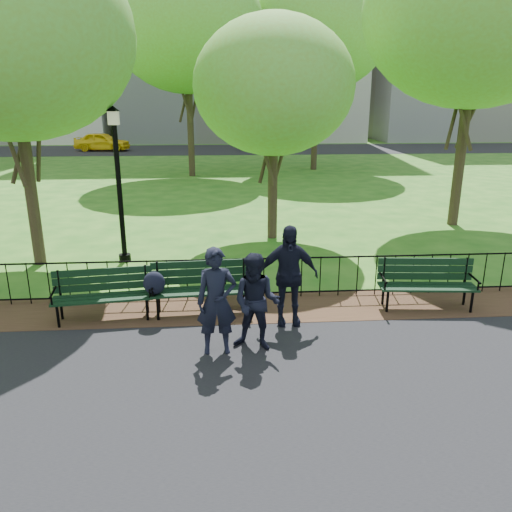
{
  "coord_description": "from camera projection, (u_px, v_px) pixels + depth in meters",
  "views": [
    {
      "loc": [
        -0.27,
        -7.8,
        4.03
      ],
      "look_at": [
        0.4,
        1.5,
        1.1
      ],
      "focal_mm": 35.0,
      "sensor_mm": 36.0,
      "label": 1
    }
  ],
  "objects": [
    {
      "name": "tree_far_c",
      "position": [
        187.0,
        25.0,
        25.29
      ],
      "size": [
        7.88,
        7.88,
        10.98
      ],
      "color": "#2D2116",
      "rests_on": "ground"
    },
    {
      "name": "tree_near_w",
      "position": [
        9.0,
        34.0,
        11.2
      ],
      "size": [
        5.62,
        5.62,
        7.84
      ],
      "color": "#2D2116",
      "rests_on": "ground"
    },
    {
      "name": "person_left",
      "position": [
        217.0,
        301.0,
        8.06
      ],
      "size": [
        0.67,
        0.46,
        1.8
      ],
      "primitive_type": "imported",
      "rotation": [
        0.0,
        0.0,
        0.05
      ],
      "color": "black",
      "rests_on": "asphalt_path"
    },
    {
      "name": "tree_near_e",
      "position": [
        274.0,
        86.0,
        13.96
      ],
      "size": [
        4.53,
        4.53,
        6.32
      ],
      "color": "#2D2116",
      "rests_on": "ground"
    },
    {
      "name": "iron_fence",
      "position": [
        235.0,
        277.0,
        10.4
      ],
      "size": [
        24.06,
        0.06,
        1.0
      ],
      "color": "black",
      "rests_on": "ground"
    },
    {
      "name": "park_bench_main",
      "position": [
        184.0,
        282.0,
        9.58
      ],
      "size": [
        2.09,
        0.73,
        1.11
      ],
      "rotation": [
        0.0,
        0.0,
        0.06
      ],
      "color": "black",
      "rests_on": "ground"
    },
    {
      "name": "asphalt_path",
      "position": [
        252.0,
        488.0,
        5.41
      ],
      "size": [
        60.0,
        9.2,
        0.01
      ],
      "primitive_type": "cube",
      "color": "black",
      "rests_on": "ground"
    },
    {
      "name": "lamppost",
      "position": [
        119.0,
        180.0,
        12.42
      ],
      "size": [
        0.35,
        0.35,
        3.89
      ],
      "color": "black",
      "rests_on": "ground"
    },
    {
      "name": "tree_far_e",
      "position": [
        318.0,
        29.0,
        27.72
      ],
      "size": [
        8.02,
        8.02,
        11.17
      ],
      "color": "#2D2116",
      "rests_on": "ground"
    },
    {
      "name": "park_bench_left_a",
      "position": [
        103.0,
        289.0,
        9.44
      ],
      "size": [
        1.9,
        0.8,
        1.05
      ],
      "rotation": [
        0.0,
        0.0,
        0.13
      ],
      "color": "black",
      "rests_on": "ground"
    },
    {
      "name": "sedan_dark",
      "position": [
        274.0,
        141.0,
        41.35
      ],
      "size": [
        5.2,
        2.52,
        1.46
      ],
      "primitive_type": "imported",
      "rotation": [
        0.0,
        0.0,
        1.67
      ],
      "color": "black",
      "rests_on": "far_street"
    },
    {
      "name": "ground",
      "position": [
        239.0,
        343.0,
        8.65
      ],
      "size": [
        120.0,
        120.0,
        0.0
      ],
      "primitive_type": "plane",
      "color": "#256019"
    },
    {
      "name": "apartment_east",
      "position": [
        466.0,
        20.0,
        52.5
      ],
      "size": [
        20.0,
        15.0,
        24.0
      ],
      "primitive_type": "cube",
      "color": "white",
      "rests_on": "ground"
    },
    {
      "name": "dirt_strip",
      "position": [
        236.0,
        308.0,
        10.07
      ],
      "size": [
        60.0,
        1.6,
        0.01
      ],
      "primitive_type": "cube",
      "color": "#332415",
      "rests_on": "ground"
    },
    {
      "name": "far_street",
      "position": [
        223.0,
        150.0,
        41.95
      ],
      "size": [
        70.0,
        9.0,
        0.01
      ],
      "primitive_type": "cube",
      "color": "black",
      "rests_on": "ground"
    },
    {
      "name": "person_right",
      "position": [
        288.0,
        275.0,
        9.13
      ],
      "size": [
        1.11,
        0.46,
        1.89
      ],
      "primitive_type": "imported",
      "rotation": [
        0.0,
        0.0,
        0.0
      ],
      "color": "black",
      "rests_on": "asphalt_path"
    },
    {
      "name": "person_mid",
      "position": [
        256.0,
        302.0,
        8.2
      ],
      "size": [
        0.89,
        0.64,
        1.66
      ],
      "primitive_type": "imported",
      "rotation": [
        0.0,
        0.0,
        -0.3
      ],
      "color": "black",
      "rests_on": "asphalt_path"
    },
    {
      "name": "taxi",
      "position": [
        102.0,
        142.0,
        40.57
      ],
      "size": [
        4.59,
        2.34,
        1.5
      ],
      "primitive_type": "imported",
      "rotation": [
        0.0,
        0.0,
        1.44
      ],
      "color": "yellow",
      "rests_on": "far_street"
    },
    {
      "name": "park_bench_right_a",
      "position": [
        427.0,
        278.0,
        9.96
      ],
      "size": [
        1.94,
        0.76,
        1.08
      ],
      "rotation": [
        0.0,
        0.0,
        -0.09
      ],
      "color": "black",
      "rests_on": "ground"
    },
    {
      "name": "tree_mid_e",
      "position": [
        478.0,
        9.0,
        14.85
      ],
      "size": [
        6.84,
        6.84,
        9.53
      ],
      "color": "#2D2116",
      "rests_on": "ground"
    },
    {
      "name": "sedan_silver",
      "position": [
        276.0,
        142.0,
        40.81
      ],
      "size": [
        4.34,
        1.81,
        1.4
      ],
      "primitive_type": "imported",
      "rotation": [
        0.0,
        0.0,
        1.49
      ],
      "color": "#9DA0A5",
      "rests_on": "far_street"
    }
  ]
}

